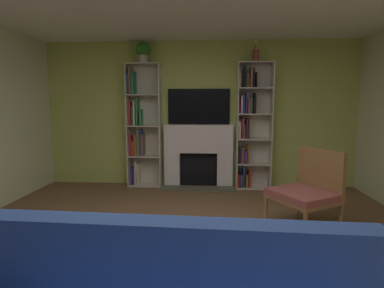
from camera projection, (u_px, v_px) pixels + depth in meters
The scene contains 9 objects.
ground_plane at pixel (183, 271), 2.82m from camera, with size 7.36×7.36×0.00m, color brown.
wall_back_accent at pixel (199, 114), 5.71m from camera, with size 5.78×0.06×2.64m, color #B6C55F.
fireplace at pixel (199, 154), 5.67m from camera, with size 1.34×0.50×1.14m.
tv at pixel (199, 107), 5.63m from camera, with size 1.12×0.06×0.64m, color black.
bookshelf_left at pixel (141, 127), 5.68m from camera, with size 0.61×0.29×2.23m.
bookshelf_right at pixel (250, 125), 5.52m from camera, with size 0.61×0.32×2.23m.
potted_plant at pixel (143, 51), 5.46m from camera, with size 0.26×0.26×0.37m.
vase_with_flowers at pixel (256, 54), 5.33m from camera, with size 0.11×0.11×0.39m.
armchair at pixel (308, 189), 3.71m from camera, with size 0.88×0.89×0.97m.
Camera 1 is at (0.27, -2.63, 1.50)m, focal length 28.94 mm.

